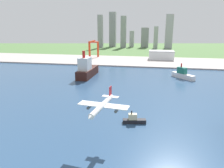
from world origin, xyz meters
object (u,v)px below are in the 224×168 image
object	(u,v)px
tugboat_small	(134,120)
cargo_ship	(87,70)
port_crane_red	(93,45)
warehouse_main	(161,55)
airplane_landing	(102,106)
ferry_boat	(183,74)

from	to	relation	value
tugboat_small	cargo_ship	distance (m)	173.54
port_crane_red	tugboat_small	bearing A→B (deg)	-69.24
warehouse_main	airplane_landing	bearing A→B (deg)	-97.01
ferry_boat	warehouse_main	world-z (taller)	ferry_boat
cargo_ship	port_crane_red	bearing A→B (deg)	102.95
airplane_landing	cargo_ship	xyz separation A→B (m)	(-71.20, 191.63, -18.30)
warehouse_main	tugboat_small	bearing A→B (deg)	-95.25
airplane_landing	warehouse_main	world-z (taller)	airplane_landing
cargo_ship	ferry_boat	bearing A→B (deg)	7.55
tugboat_small	warehouse_main	xyz separation A→B (m)	(31.96, 347.88, 9.40)
port_crane_red	warehouse_main	bearing A→B (deg)	-1.96
airplane_landing	tugboat_small	xyz separation A→B (m)	(15.94, 41.80, -26.93)
airplane_landing	ferry_boat	distance (m)	225.07
cargo_ship	port_crane_red	distance (m)	210.06
airplane_landing	cargo_ship	size ratio (longest dim) A/B	0.60
warehouse_main	port_crane_red	bearing A→B (deg)	178.04
tugboat_small	port_crane_red	world-z (taller)	port_crane_red
cargo_ship	warehouse_main	xyz separation A→B (m)	(119.10, 198.05, 0.77)
tugboat_small	cargo_ship	bearing A→B (deg)	120.18
airplane_landing	warehouse_main	distance (m)	393.01
airplane_landing	tugboat_small	distance (m)	52.21
ferry_boat	warehouse_main	bearing A→B (deg)	98.52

